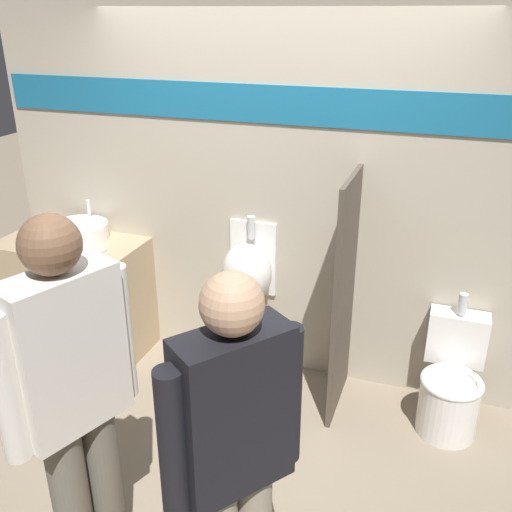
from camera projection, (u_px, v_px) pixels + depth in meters
The scene contains 10 objects.
ground_plane at pixel (248, 407), 3.87m from camera, with size 16.00×16.00×0.00m, color gray.
display_wall at pixel (277, 190), 3.84m from camera, with size 4.17×0.07×2.70m.
sink_counter at pixel (77, 296), 4.39m from camera, with size 1.06×0.58×0.90m.
sink_basin at pixel (79, 232), 4.22m from camera, with size 0.43×0.43×0.27m.
cell_phone at pixel (97, 253), 4.01m from camera, with size 0.07×0.14×0.01m.
divider_near_counter at pixel (344, 298), 3.62m from camera, with size 0.03×0.59×1.60m.
urinal_near_counter at pixel (247, 273), 3.98m from camera, with size 0.36×0.28×1.18m.
toilet at pixel (451, 386), 3.60m from camera, with size 0.38×0.55×0.86m.
person_in_vest at pixel (74, 397), 2.38m from camera, with size 0.35×0.60×1.80m.
person_with_lanyard at pixel (235, 456), 2.14m from camera, with size 0.41×0.50×1.70m.
Camera 1 is at (1.11, -2.94, 2.49)m, focal length 40.00 mm.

